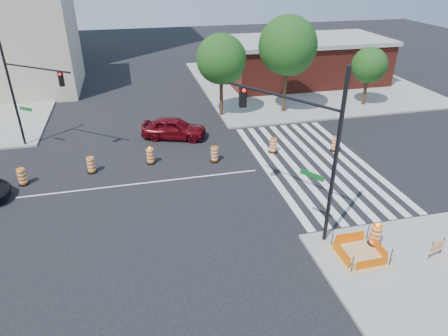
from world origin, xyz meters
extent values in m
plane|color=black|center=(0.00, 0.00, 0.00)|extent=(120.00, 120.00, 0.00)
cube|color=gray|center=(18.00, 18.00, 0.07)|extent=(22.00, 22.00, 0.15)
cube|color=silver|center=(7.80, 0.00, 0.01)|extent=(0.45, 13.50, 0.01)
cube|color=silver|center=(8.70, 0.00, 0.01)|extent=(0.45, 13.50, 0.01)
cube|color=silver|center=(9.60, 0.00, 0.01)|extent=(0.45, 13.50, 0.01)
cube|color=silver|center=(10.50, 0.00, 0.01)|extent=(0.45, 13.50, 0.01)
cube|color=silver|center=(11.40, 0.00, 0.01)|extent=(0.45, 13.50, 0.01)
cube|color=silver|center=(12.30, 0.00, 0.01)|extent=(0.45, 13.50, 0.01)
cube|color=silver|center=(13.20, 0.00, 0.01)|extent=(0.45, 13.50, 0.01)
cube|color=silver|center=(14.10, 0.00, 0.01)|extent=(0.45, 13.50, 0.01)
cube|color=silver|center=(0.00, 0.00, 0.01)|extent=(14.00, 0.12, 0.01)
cube|color=tan|center=(9.00, -9.00, 0.17)|extent=(2.20, 2.20, 0.05)
cube|color=#F25F04|center=(9.00, -9.90, 0.43)|extent=(1.44, 0.02, 0.55)
cube|color=#F25F04|center=(9.00, -8.10, 0.43)|extent=(1.44, 0.02, 0.55)
cube|color=#F25F04|center=(8.10, -9.00, 0.43)|extent=(0.02, 1.44, 0.55)
cube|color=#F25F04|center=(9.90, -9.00, 0.43)|extent=(0.02, 1.44, 0.55)
cylinder|color=black|center=(8.10, -9.90, 0.60)|extent=(0.04, 0.04, 0.90)
cylinder|color=black|center=(9.90, -9.90, 0.60)|extent=(0.04, 0.04, 0.90)
cylinder|color=black|center=(8.10, -8.10, 0.60)|extent=(0.04, 0.04, 0.90)
cylinder|color=black|center=(9.90, -8.10, 0.60)|extent=(0.04, 0.04, 0.90)
cube|color=maroon|center=(18.00, 18.00, 2.10)|extent=(16.00, 8.00, 4.20)
cube|color=gray|center=(18.00, 18.00, 4.40)|extent=(16.50, 8.50, 0.40)
imported|color=#5D080F|center=(2.69, 6.29, 0.80)|extent=(5.04, 3.32, 1.60)
cylinder|color=black|center=(8.01, -7.57, 4.22)|extent=(0.18, 0.18, 8.14)
cylinder|color=black|center=(6.32, -5.02, 6.46)|extent=(3.48, 5.15, 0.12)
cube|color=black|center=(5.13, -3.24, 5.95)|extent=(0.33, 0.28, 1.02)
sphere|color=#FF0C0C|center=(5.13, -3.42, 6.31)|extent=(0.18, 0.18, 0.18)
cube|color=#0C591E|center=(7.44, -6.72, 3.20)|extent=(0.71, 1.04, 0.25)
cylinder|color=black|center=(-7.81, 7.35, 3.81)|extent=(0.16, 0.16, 7.32)
cylinder|color=black|center=(-5.64, 5.66, 5.82)|extent=(4.39, 3.46, 0.11)
cube|color=black|center=(-4.13, 4.48, 5.36)|extent=(0.29, 0.26, 0.91)
sphere|color=#FF0C0C|center=(-4.13, 4.30, 5.68)|extent=(0.16, 0.16, 0.16)
cube|color=#0C591E|center=(-7.09, 6.79, 2.89)|extent=(0.89, 0.70, 0.23)
cylinder|color=black|center=(10.06, -8.46, 0.20)|extent=(0.61, 0.61, 0.10)
cylinder|color=#F45C05|center=(10.06, -8.46, 0.71)|extent=(0.49, 0.49, 0.96)
sphere|color=#FF990C|center=(10.06, -8.46, 1.26)|extent=(0.16, 0.16, 0.16)
cube|color=#F45C05|center=(12.20, -9.84, 0.80)|extent=(0.78, 0.22, 0.26)
cube|color=#F45C05|center=(12.20, -9.84, 0.50)|extent=(0.78, 0.22, 0.21)
cylinder|color=black|center=(11.86, -9.93, 0.62)|extent=(0.04, 0.04, 0.93)
cylinder|color=black|center=(12.55, -9.76, 0.62)|extent=(0.04, 0.04, 0.93)
cylinder|color=#382314|center=(7.13, 9.99, 2.12)|extent=(0.30, 0.30, 4.24)
sphere|color=#134313|center=(7.13, 9.99, 4.77)|extent=(3.98, 3.98, 3.98)
sphere|color=#134313|center=(7.60, 10.27, 4.11)|extent=(2.92, 2.92, 2.92)
sphere|color=#134313|center=(6.75, 9.80, 4.38)|extent=(2.65, 2.65, 2.65)
cylinder|color=#382314|center=(12.52, 9.59, 2.52)|extent=(0.31, 0.31, 5.03)
sphere|color=#134313|center=(12.52, 9.59, 5.66)|extent=(4.72, 4.72, 4.72)
sphere|color=#134313|center=(13.00, 9.89, 4.87)|extent=(3.46, 3.46, 3.46)
sphere|color=#134313|center=(12.12, 9.40, 5.19)|extent=(3.14, 3.14, 3.14)
cylinder|color=#382314|center=(20.19, 9.64, 1.63)|extent=(0.28, 0.28, 3.25)
sphere|color=#134313|center=(20.19, 9.64, 3.66)|extent=(3.05, 3.05, 3.05)
sphere|color=#134313|center=(20.64, 9.90, 3.15)|extent=(2.24, 2.24, 2.24)
sphere|color=#134313|center=(19.84, 9.46, 3.35)|extent=(2.03, 2.03, 2.03)
cylinder|color=black|center=(-6.83, 1.50, 0.05)|extent=(0.60, 0.60, 0.10)
cylinder|color=#F45C05|center=(-6.83, 1.50, 0.55)|extent=(0.48, 0.48, 0.95)
cylinder|color=black|center=(-2.98, 2.12, 0.05)|extent=(0.60, 0.60, 0.10)
cylinder|color=#F45C05|center=(-2.98, 2.12, 0.55)|extent=(0.48, 0.48, 0.95)
cylinder|color=black|center=(0.68, 2.53, 0.05)|extent=(0.60, 0.60, 0.10)
cylinder|color=#F45C05|center=(0.68, 2.53, 0.55)|extent=(0.48, 0.48, 0.95)
sphere|color=#FF990C|center=(0.68, 2.53, 1.10)|extent=(0.16, 0.16, 0.16)
cylinder|color=black|center=(4.78, 1.84, 0.05)|extent=(0.60, 0.60, 0.10)
cylinder|color=#F45C05|center=(4.78, 1.84, 0.55)|extent=(0.48, 0.48, 0.95)
cylinder|color=black|center=(8.97, 2.27, 0.05)|extent=(0.60, 0.60, 0.10)
cylinder|color=#F45C05|center=(8.97, 2.27, 0.55)|extent=(0.48, 0.48, 0.95)
cylinder|color=black|center=(13.23, 1.50, 0.05)|extent=(0.60, 0.60, 0.10)
cylinder|color=#F45C05|center=(13.23, 1.50, 0.55)|extent=(0.48, 0.48, 0.95)
camera|label=1|loc=(-0.06, -21.09, 11.86)|focal=32.00mm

